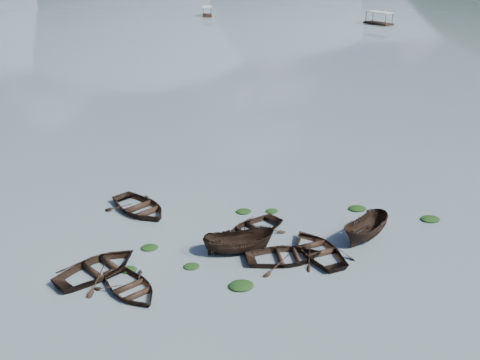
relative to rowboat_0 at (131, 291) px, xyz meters
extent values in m
plane|color=slate|center=(7.01, -2.63, 0.00)|extent=(2400.00, 2400.00, 0.00)
imported|color=black|center=(0.00, 0.00, 0.00)|extent=(4.80, 5.17, 0.87)
imported|color=black|center=(-1.89, 1.97, 0.00)|extent=(6.07, 5.85, 1.02)
imported|color=black|center=(6.18, 3.22, 0.00)|extent=(4.34, 1.78, 1.65)
imported|color=black|center=(10.86, 2.50, 0.00)|extent=(4.42, 5.31, 0.95)
imported|color=black|center=(8.72, 2.00, 0.00)|extent=(4.63, 3.39, 0.94)
imported|color=black|center=(14.22, 3.81, 0.00)|extent=(4.36, 4.09, 1.68)
imported|color=black|center=(0.05, 9.39, 0.00)|extent=(5.91, 6.22, 1.05)
imported|color=black|center=(7.34, 5.54, 0.00)|extent=(5.39, 5.11, 0.91)
ellipsoid|color=black|center=(3.31, 1.95, 0.00)|extent=(0.95, 0.78, 0.21)
ellipsoid|color=black|center=(-0.24, 2.04, 0.00)|extent=(0.97, 0.78, 0.21)
ellipsoid|color=black|center=(5.89, -0.31, 0.00)|extent=(1.37, 1.09, 0.30)
ellipsoid|color=black|center=(9.08, 8.25, 0.00)|extent=(0.87, 0.74, 0.19)
ellipsoid|color=black|center=(19.39, 5.73, 0.00)|extent=(1.32, 1.04, 0.27)
ellipsoid|color=black|center=(0.87, 4.33, 0.00)|extent=(1.06, 0.86, 0.23)
ellipsoid|color=black|center=(7.14, 8.40, 0.00)|extent=(1.07, 0.89, 0.22)
ellipsoid|color=black|center=(15.05, 7.84, 0.00)|extent=(1.24, 0.99, 0.27)
camera|label=1|loc=(2.90, -24.09, 16.83)|focal=40.00mm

